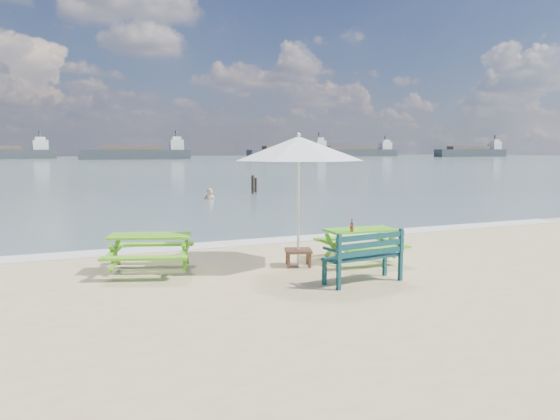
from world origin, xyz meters
name	(u,v)px	position (x,y,z in m)	size (l,w,h in m)	color
sea	(74,163)	(0.00, 85.00, 0.00)	(300.00, 300.00, 0.00)	slate
foam_strip	(239,243)	(0.00, 4.60, 0.01)	(22.00, 0.90, 0.01)	silver
picnic_table_left	(150,254)	(-2.67, 2.16, 0.36)	(2.04, 2.15, 0.74)	#5BAF1A
picnic_table_right	(360,246)	(1.65, 1.41, 0.34)	(1.54, 1.70, 0.70)	#50B31B
park_bench	(363,267)	(0.71, -0.19, 0.28)	(1.55, 0.68, 0.92)	#0D3439
side_table	(298,257)	(0.23, 1.52, 0.18)	(0.69, 0.69, 0.35)	brown
patio_umbrella	(299,148)	(0.23, 1.52, 2.41)	(3.44, 3.44, 2.66)	silver
beer_bottle	(352,227)	(1.28, 1.16, 0.79)	(0.07, 0.07, 0.27)	#975116
swimmer	(210,205)	(2.69, 16.62, -0.27)	(0.69, 0.57, 1.61)	tan
mooring_pilings	(254,187)	(5.93, 19.21, 0.35)	(0.55, 0.75, 1.17)	black
cargo_ships	(262,153)	(46.75, 121.74, 1.18)	(149.18, 28.61, 4.40)	#33383D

